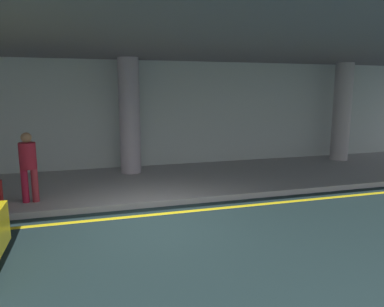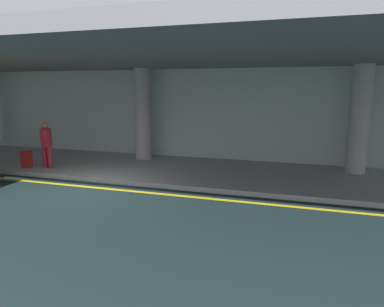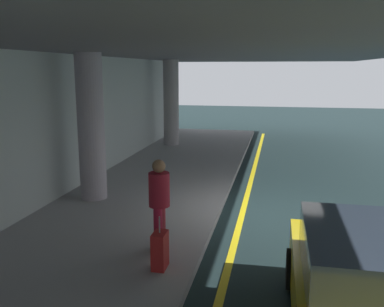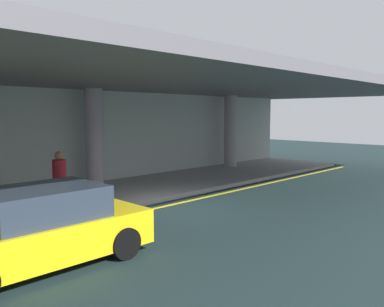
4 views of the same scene
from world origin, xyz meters
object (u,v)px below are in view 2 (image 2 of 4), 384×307
at_px(support_column_center, 143,115).
at_px(support_column_right_mid, 359,120).
at_px(suitcase_upright_primary, 27,159).
at_px(person_waiting_for_ride, 46,142).

distance_m(support_column_center, support_column_right_mid, 8.00).
relative_size(support_column_center, support_column_right_mid, 1.00).
relative_size(support_column_center, suitcase_upright_primary, 4.06).
height_order(support_column_center, person_waiting_for_ride, support_column_center).
height_order(support_column_center, suitcase_upright_primary, support_column_center).
distance_m(support_column_center, suitcase_upright_primary, 4.64).
bearing_deg(suitcase_upright_primary, person_waiting_for_ride, -9.91).
bearing_deg(person_waiting_for_ride, support_column_center, 10.66).
bearing_deg(support_column_center, suitcase_upright_primary, -141.41).
bearing_deg(support_column_center, person_waiting_for_ride, -136.73).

